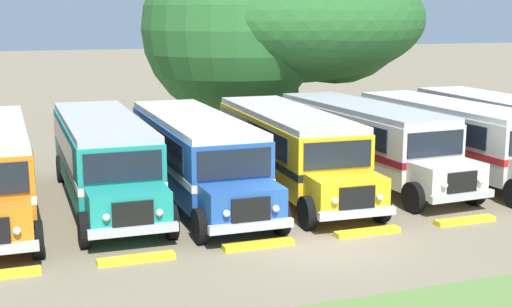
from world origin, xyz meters
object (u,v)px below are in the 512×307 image
at_px(parked_bus_slot_2, 103,155).
at_px(parked_bus_slot_6, 452,135).
at_px(parked_bus_slot_3, 196,153).
at_px(parked_bus_slot_7, 503,128).
at_px(broad_shade_tree, 284,16).
at_px(parked_bus_slot_5, 365,137).
at_px(parked_bus_slot_4, 289,145).

distance_m(parked_bus_slot_2, parked_bus_slot_6, 13.41).
relative_size(parked_bus_slot_3, parked_bus_slot_6, 0.99).
height_order(parked_bus_slot_3, parked_bus_slot_7, same).
relative_size(parked_bus_slot_3, parked_bus_slot_7, 1.00).
bearing_deg(parked_bus_slot_7, parked_bus_slot_6, -73.99).
distance_m(parked_bus_slot_6, broad_shade_tree, 13.65).
bearing_deg(broad_shade_tree, parked_bus_slot_3, -123.51).
bearing_deg(parked_bus_slot_5, parked_bus_slot_4, -83.58).
height_order(parked_bus_slot_6, broad_shade_tree, broad_shade_tree).
bearing_deg(parked_bus_slot_3, parked_bus_slot_2, -102.98).
bearing_deg(parked_bus_slot_2, parked_bus_slot_3, 77.33).
bearing_deg(parked_bus_slot_4, parked_bus_slot_7, 96.11).
relative_size(parked_bus_slot_7, broad_shade_tree, 0.68).
bearing_deg(parked_bus_slot_6, parked_bus_slot_4, -94.26).
bearing_deg(parked_bus_slot_2, parked_bus_slot_5, 90.73).
xyz_separation_m(parked_bus_slot_6, parked_bus_slot_7, (3.05, 0.78, 0.00)).
relative_size(parked_bus_slot_2, parked_bus_slot_5, 0.99).
distance_m(parked_bus_slot_2, parked_bus_slot_5, 9.95).
relative_size(parked_bus_slot_5, parked_bus_slot_6, 1.00).
relative_size(parked_bus_slot_4, parked_bus_slot_6, 1.00).
distance_m(parked_bus_slot_5, broad_shade_tree, 12.90).
height_order(parked_bus_slot_4, parked_bus_slot_6, same).
relative_size(parked_bus_slot_4, broad_shade_tree, 0.69).
distance_m(parked_bus_slot_5, parked_bus_slot_6, 3.52).
xyz_separation_m(parked_bus_slot_4, parked_bus_slot_5, (3.42, 0.58, 0.00)).
height_order(parked_bus_slot_3, parked_bus_slot_4, same).
bearing_deg(parked_bus_slot_5, parked_bus_slot_6, 74.59).
xyz_separation_m(parked_bus_slot_3, broad_shade_tree, (8.42, 12.71, 4.53)).
height_order(parked_bus_slot_2, parked_bus_slot_5, same).
xyz_separation_m(parked_bus_slot_2, parked_bus_slot_3, (3.02, -0.72, 0.00)).
relative_size(parked_bus_slot_2, parked_bus_slot_7, 1.00).
distance_m(parked_bus_slot_3, parked_bus_slot_7, 13.44).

